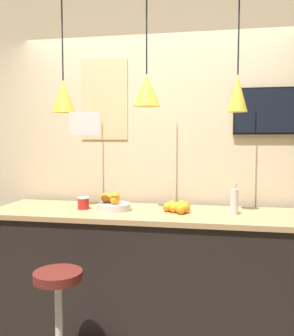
{
  "coord_description": "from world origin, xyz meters",
  "views": [
    {
      "loc": [
        0.55,
        -2.33,
        1.57
      ],
      "look_at": [
        0.0,
        0.6,
        1.33
      ],
      "focal_mm": 40.0,
      "sensor_mm": 36.0,
      "label": 1
    }
  ],
  "objects_px": {
    "bar_stool": "(59,308)",
    "mounted_tv": "(273,111)",
    "spread_jar": "(83,203)",
    "fruit_bowl": "(113,204)",
    "juice_bottle": "(234,201)"
  },
  "relations": [
    {
      "from": "bar_stool",
      "to": "mounted_tv",
      "type": "relative_size",
      "value": 1.07
    },
    {
      "from": "juice_bottle",
      "to": "spread_jar",
      "type": "height_order",
      "value": "juice_bottle"
    },
    {
      "from": "bar_stool",
      "to": "spread_jar",
      "type": "distance_m",
      "value": 0.9
    },
    {
      "from": "bar_stool",
      "to": "spread_jar",
      "type": "height_order",
      "value": "spread_jar"
    },
    {
      "from": "bar_stool",
      "to": "juice_bottle",
      "type": "height_order",
      "value": "juice_bottle"
    },
    {
      "from": "spread_jar",
      "to": "juice_bottle",
      "type": "bearing_deg",
      "value": 0.0
    },
    {
      "from": "bar_stool",
      "to": "mounted_tv",
      "type": "height_order",
      "value": "mounted_tv"
    },
    {
      "from": "spread_jar",
      "to": "fruit_bowl",
      "type": "bearing_deg",
      "value": 1.25
    },
    {
      "from": "spread_jar",
      "to": "mounted_tv",
      "type": "distance_m",
      "value": 1.78
    },
    {
      "from": "fruit_bowl",
      "to": "juice_bottle",
      "type": "height_order",
      "value": "juice_bottle"
    },
    {
      "from": "bar_stool",
      "to": "spread_jar",
      "type": "bearing_deg",
      "value": 96.2
    },
    {
      "from": "spread_jar",
      "to": "mounted_tv",
      "type": "height_order",
      "value": "mounted_tv"
    },
    {
      "from": "fruit_bowl",
      "to": "spread_jar",
      "type": "distance_m",
      "value": 0.26
    },
    {
      "from": "juice_bottle",
      "to": "spread_jar",
      "type": "bearing_deg",
      "value": 180.0
    },
    {
      "from": "bar_stool",
      "to": "mounted_tv",
      "type": "distance_m",
      "value": 2.28
    }
  ]
}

